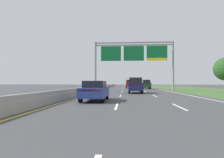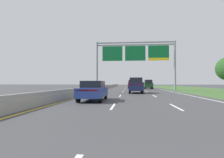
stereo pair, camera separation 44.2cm
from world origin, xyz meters
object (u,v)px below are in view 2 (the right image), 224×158
object	(u,v)px
car_white_right_lane_sedan	(145,85)
pickup_truck_red	(132,84)
car_blue_left_lane_sedan	(93,90)
overhead_sign_gantry	(135,55)
car_navy_centre_lane_suv	(136,85)
car_darkgreen_right_lane_suv	(148,84)

from	to	relation	value
car_white_right_lane_sedan	pickup_truck_red	bearing A→B (deg)	149.31
pickup_truck_red	car_blue_left_lane_sedan	distance (m)	33.82
overhead_sign_gantry	car_navy_centre_lane_suv	world-z (taller)	overhead_sign_gantry
car_navy_centre_lane_suv	overhead_sign_gantry	bearing A→B (deg)	-0.16
overhead_sign_gantry	car_blue_left_lane_sedan	size ratio (longest dim) A/B	3.42
car_white_right_lane_sedan	car_navy_centre_lane_suv	bearing A→B (deg)	174.41
car_darkgreen_right_lane_suv	car_navy_centre_lane_suv	distance (m)	18.40
pickup_truck_red	car_darkgreen_right_lane_suv	xyz separation A→B (m)	(3.72, -4.46, 0.02)
overhead_sign_gantry	car_blue_left_lane_sedan	xyz separation A→B (m)	(-4.01, -20.51, -5.79)
car_white_right_lane_sedan	car_blue_left_lane_sedan	bearing A→B (deg)	171.10
pickup_truck_red	car_white_right_lane_sedan	distance (m)	7.23
overhead_sign_gantry	car_navy_centre_lane_suv	distance (m)	10.90
car_darkgreen_right_lane_suv	car_navy_centre_lane_suv	bearing A→B (deg)	170.06
car_white_right_lane_sedan	car_navy_centre_lane_suv	world-z (taller)	car_navy_centre_lane_suv
car_blue_left_lane_sedan	car_white_right_lane_sedan	bearing A→B (deg)	-10.53
pickup_truck_red	car_blue_left_lane_sedan	bearing A→B (deg)	174.30
overhead_sign_gantry	car_blue_left_lane_sedan	bearing A→B (deg)	-101.07
car_blue_left_lane_sedan	car_navy_centre_lane_suv	bearing A→B (deg)	-18.69
car_navy_centre_lane_suv	pickup_truck_red	bearing A→B (deg)	1.80
pickup_truck_red	car_darkgreen_right_lane_suv	world-z (taller)	pickup_truck_red
car_white_right_lane_sedan	overhead_sign_gantry	bearing A→B (deg)	171.59
overhead_sign_gantry	car_darkgreen_right_lane_suv	distance (m)	10.78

